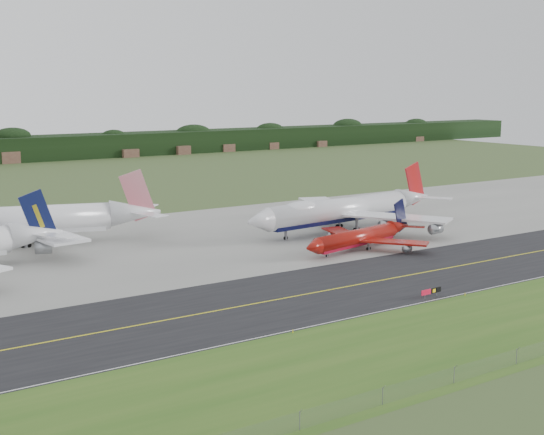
{
  "coord_description": "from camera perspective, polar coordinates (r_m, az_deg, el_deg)",
  "views": [
    {
      "loc": [
        -99.28,
        -111.1,
        37.19
      ],
      "look_at": [
        -11.42,
        22.0,
        9.39
      ],
      "focal_mm": 50.0,
      "sensor_mm": 36.0,
      "label": 1
    }
  ],
  "objects": [
    {
      "name": "taxiway",
      "position": [
        150.7,
        9.14,
        -4.52
      ],
      "size": [
        400.0,
        32.0,
        0.02
      ],
      "primitive_type": "cube",
      "color": "black",
      "rests_on": "ground"
    },
    {
      "name": "grass_verge",
      "position": [
        130.5,
        18.43,
        -7.19
      ],
      "size": [
        400.0,
        30.0,
        0.01
      ],
      "primitive_type": "cube",
      "color": "#2C5418",
      "rests_on": "ground"
    },
    {
      "name": "jet_ba_747",
      "position": [
        197.12,
        5.47,
        0.6
      ],
      "size": [
        64.57,
        53.21,
        16.22
      ],
      "color": "silver",
      "rests_on": "ground"
    },
    {
      "name": "taxiway_centreline",
      "position": [
        150.69,
        9.14,
        -4.51
      ],
      "size": [
        400.0,
        0.4,
        0.0
      ],
      "primitive_type": "cube",
      "color": "gold",
      "rests_on": "taxiway"
    },
    {
      "name": "edge_marker_center",
      "position": [
        140.9,
        14.33,
        -5.63
      ],
      "size": [
        0.16,
        0.16,
        0.5
      ],
      "primitive_type": "cylinder",
      "color": "yellow",
      "rests_on": "ground"
    },
    {
      "name": "ground",
      "position": [
        153.57,
        8.13,
        -4.23
      ],
      "size": [
        600.0,
        600.0,
        0.0
      ],
      "primitive_type": "plane",
      "color": "#425326",
      "rests_on": "ground"
    },
    {
      "name": "edge_marker_left",
      "position": [
        116.71,
        1.58,
        -8.57
      ],
      "size": [
        0.16,
        0.16,
        0.5
      ],
      "primitive_type": "cylinder",
      "color": "yellow",
      "rests_on": "ground"
    },
    {
      "name": "taxiway_edge_line",
      "position": [
        140.1,
        13.44,
        -5.77
      ],
      "size": [
        400.0,
        0.25,
        0.0
      ],
      "primitive_type": "cube",
      "color": "silver",
      "rests_on": "taxiway"
    },
    {
      "name": "apron",
      "position": [
        193.69,
        -1.91,
        -1.18
      ],
      "size": [
        400.0,
        78.0,
        0.01
      ],
      "primitive_type": "cube",
      "color": "gray",
      "rests_on": "ground"
    },
    {
      "name": "jet_red_737",
      "position": [
        175.93,
        6.76,
        -1.46
      ],
      "size": [
        37.17,
        29.84,
        10.1
      ],
      "color": "maroon",
      "rests_on": "ground"
    },
    {
      "name": "jet_star_tail",
      "position": [
        187.95,
        -18.16,
        -0.24
      ],
      "size": [
        63.94,
        52.18,
        17.19
      ],
      "color": "silver",
      "rests_on": "ground"
    },
    {
      "name": "taxiway_sign",
      "position": [
        138.11,
        11.9,
        -5.46
      ],
      "size": [
        4.89,
        0.4,
        1.63
      ],
      "color": "slate",
      "rests_on": "ground"
    },
    {
      "name": "horizon_treeline",
      "position": [
        398.73,
        -18.97,
        4.79
      ],
      "size": [
        700.0,
        25.0,
        12.0
      ],
      "color": "black",
      "rests_on": "ground"
    }
  ]
}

